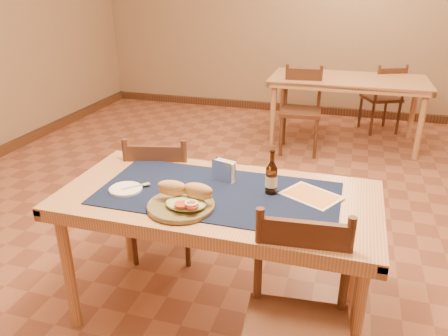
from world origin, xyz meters
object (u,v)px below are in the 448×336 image
(back_table, at_px, (348,85))
(napkin_holder, at_px, (224,171))
(beer_bottle, at_px, (271,178))
(main_table, at_px, (218,208))
(sandwich_plate, at_px, (183,201))
(chair_main_far, at_px, (162,194))
(chair_main_near, at_px, (297,326))

(back_table, bearing_deg, napkin_holder, -100.41)
(beer_bottle, bearing_deg, main_table, -163.93)
(main_table, bearing_deg, beer_bottle, 16.07)
(sandwich_plate, xyz_separation_m, napkin_holder, (0.10, 0.35, 0.02))
(back_table, height_order, chair_main_far, chair_main_far)
(main_table, bearing_deg, napkin_holder, 96.13)
(sandwich_plate, xyz_separation_m, beer_bottle, (0.37, 0.27, 0.05))
(chair_main_near, bearing_deg, napkin_holder, 127.50)
(main_table, distance_m, chair_main_far, 0.72)
(back_table, distance_m, napkin_holder, 3.05)
(main_table, bearing_deg, chair_main_far, 139.78)
(chair_main_near, relative_size, napkin_holder, 6.52)
(chair_main_far, relative_size, chair_main_near, 0.98)
(napkin_holder, bearing_deg, chair_main_near, -52.50)
(back_table, height_order, sandwich_plate, sandwich_plate)
(chair_main_far, xyz_separation_m, beer_bottle, (0.78, -0.37, 0.38))
(main_table, relative_size, beer_bottle, 7.04)
(chair_main_near, distance_m, napkin_holder, 0.89)
(main_table, relative_size, chair_main_near, 1.77)
(back_table, bearing_deg, sandwich_plate, -100.93)
(back_table, xyz_separation_m, sandwich_plate, (-0.65, -3.35, 0.12))
(napkin_holder, bearing_deg, back_table, 79.59)
(main_table, xyz_separation_m, sandwich_plate, (-0.11, -0.20, 0.12))
(napkin_holder, bearing_deg, sandwich_plate, -105.37)
(main_table, xyz_separation_m, chair_main_far, (-0.52, 0.44, -0.21))
(back_table, distance_m, beer_bottle, 3.09)
(beer_bottle, bearing_deg, back_table, 84.78)
(sandwich_plate, bearing_deg, back_table, 79.07)
(main_table, xyz_separation_m, beer_bottle, (0.25, 0.07, 0.17))
(napkin_holder, bearing_deg, beer_bottle, -15.47)
(chair_main_near, relative_size, beer_bottle, 3.98)
(chair_main_far, xyz_separation_m, sandwich_plate, (0.41, -0.64, 0.33))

